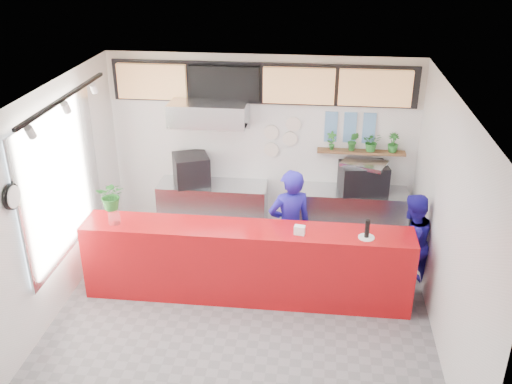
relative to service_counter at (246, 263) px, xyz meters
The scene contains 46 objects.
floor 0.68m from the service_counter, 90.00° to the right, with size 5.00×5.00×0.00m, color slate.
ceiling 2.48m from the service_counter, 90.00° to the right, with size 5.00×5.00×0.00m, color silver.
wall_back 2.30m from the service_counter, 90.00° to the left, with size 5.00×5.00×0.00m, color white.
wall_left 2.70m from the service_counter, behind, with size 5.00×5.00×0.00m, color white.
wall_right 2.70m from the service_counter, ahead, with size 5.00×5.00×0.00m, color white.
service_counter is the anchor object (origin of this frame).
cream_band 2.93m from the service_counter, 90.00° to the left, with size 5.00×0.02×0.80m, color beige.
prep_bench 1.97m from the service_counter, 113.96° to the left, with size 1.80×0.60×0.90m, color #B2B5BA.
panini_oven 2.21m from the service_counter, 122.44° to the left, with size 0.55×0.55×0.49m, color black.
extraction_hood 2.50m from the service_counter, 114.57° to the left, with size 1.20×0.70×0.35m, color #B2B5BA.
hood_lip 2.38m from the service_counter, 114.57° to the left, with size 1.20×0.70×0.08m, color #B2B5BA.
right_bench 2.35m from the service_counter, 50.19° to the left, with size 1.80×0.60×0.90m, color #B2B5BA.
espresso_machine 2.51m from the service_counter, 47.45° to the left, with size 0.73×0.52×0.47m, color black.
espresso_tray 2.58m from the service_counter, 47.45° to the left, with size 0.67×0.46×0.06m, color silver.
herb_shelf 2.73m from the service_counter, 51.34° to the left, with size 1.40×0.18×0.04m, color brown.
menu_board_far_left 3.31m from the service_counter, 131.47° to the left, with size 1.10×0.10×0.55m, color tan.
menu_board_mid_left 2.88m from the service_counter, 106.59° to the left, with size 1.10×0.10×0.55m, color black.
menu_board_mid_right 2.87m from the service_counter, 73.94° to the left, with size 1.10×0.10×0.55m, color tan.
menu_board_far_right 3.30m from the service_counter, 48.86° to the left, with size 1.10×0.10×0.55m, color tan.
soffit 2.87m from the service_counter, 90.00° to the left, with size 4.80×0.04×0.65m, color black.
window_pane 2.73m from the service_counter, behind, with size 0.04×2.20×1.90m, color silver.
window_frame 2.71m from the service_counter, behind, with size 0.03×2.30×2.00m, color #B2B5BA.
wall_clock_rim 3.16m from the service_counter, 152.15° to the right, with size 0.30×0.30×0.05m, color black.
wall_clock_face 3.14m from the service_counter, 151.85° to the right, with size 0.26×0.26×0.02m, color white.
track_rail 3.21m from the service_counter, 169.22° to the right, with size 0.05×2.40×0.04m, color black.
dec_plate_a 2.40m from the service_counter, 85.86° to the left, with size 0.24×0.24×0.03m, color silver.
dec_plate_b 2.39m from the service_counter, 77.74° to the left, with size 0.24×0.24×0.03m, color silver.
dec_plate_c 2.26m from the service_counter, 85.86° to the left, with size 0.24×0.24×0.03m, color silver.
dec_plate_d 2.52m from the service_counter, 76.42° to the left, with size 0.24×0.24×0.03m, color silver.
photo_frame_a 2.76m from the service_counter, 62.13° to the left, with size 0.20×0.02×0.25m, color #598CBF.
photo_frame_b 2.90m from the service_counter, 56.06° to the left, with size 0.20×0.02×0.25m, color #598CBF.
photo_frame_c 3.05m from the service_counter, 50.74° to the left, with size 0.20×0.02×0.25m, color #598CBF.
photo_frame_d 2.64m from the service_counter, 62.13° to the left, with size 0.20×0.02×0.25m, color #598CBF.
photo_frame_e 2.78m from the service_counter, 56.06° to the left, with size 0.20×0.02×0.25m, color #598CBF.
photo_frame_f 2.94m from the service_counter, 50.74° to the left, with size 0.20×0.02×0.25m, color #598CBF.
staff_center 0.83m from the service_counter, 42.96° to the left, with size 0.64×0.42×1.75m, color #1D1594.
staff_right 2.32m from the service_counter, 12.08° to the left, with size 0.72×0.56×1.48m, color #1D1594.
herb_a 2.55m from the service_counter, 60.72° to the left, with size 0.16×0.11×0.30m, color #256B25.
herb_b 2.72m from the service_counter, 53.82° to the left, with size 0.17×0.14×0.31m, color #256B25.
herb_c 2.89m from the service_counter, 48.69° to the left, with size 0.29×0.25×0.32m, color #256B25.
herb_d 3.10m from the service_counter, 43.75° to the left, with size 0.17×0.15×0.31m, color #256B25.
glass_vase 1.91m from the service_counter, behind, with size 0.16×0.16×0.19m, color white.
basil_vase 2.05m from the service_counter, behind, with size 0.37×0.32×0.41m, color #256B25.
napkin_holder 0.95m from the service_counter, ahead, with size 0.14×0.09×0.12m, color white.
white_plate 1.69m from the service_counter, ahead, with size 0.21×0.21×0.02m, color white.
pepper_mill 1.73m from the service_counter, ahead, with size 0.06×0.06×0.24m, color black.
Camera 1 is at (0.90, -6.27, 4.78)m, focal length 40.00 mm.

